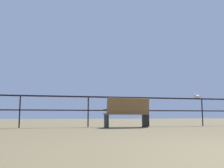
% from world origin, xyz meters
% --- Properties ---
extents(pier_railing, '(24.93, 0.05, 1.08)m').
position_xyz_m(pier_railing, '(-0.00, 7.08, 0.80)').
color(pier_railing, black).
rests_on(pier_railing, ground_plane).
extents(bench_near_left, '(1.47, 0.73, 0.98)m').
position_xyz_m(bench_near_left, '(0.08, 6.41, 0.52)').
color(bench_near_left, brown).
rests_on(bench_near_left, ground_plane).
extents(seagull_on_rail, '(0.37, 0.15, 0.17)m').
position_xyz_m(seagull_on_rail, '(3.19, 7.08, 1.15)').
color(seagull_on_rail, silver).
rests_on(seagull_on_rail, pier_railing).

